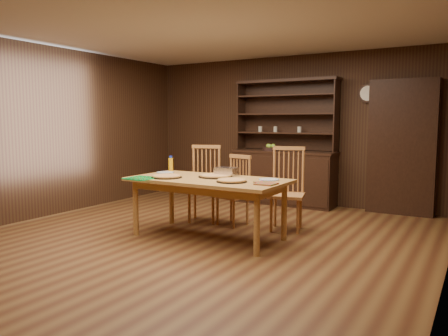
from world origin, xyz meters
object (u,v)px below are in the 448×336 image
Objects in this scene: chair_left at (205,181)px; juice_bottle at (171,164)px; chair_right at (287,186)px; chair_center at (236,188)px; dining_table at (208,185)px; china_hutch at (284,170)px.

chair_left is 5.02× the size of juice_bottle.
chair_center is at bearing 173.88° from chair_right.
chair_left is at bearing 125.74° from dining_table.
china_hutch is at bearing 99.47° from chair_right.
dining_table is at bearing -73.90° from chair_center.
china_hutch is at bearing 91.59° from dining_table.
chair_right is at bearing -14.62° from chair_left.
chair_center is 0.88× the size of chair_right.
china_hutch is 1.95× the size of chair_right.
china_hutch is 9.86× the size of juice_bottle.
juice_bottle reaches higher than dining_table.
dining_table is at bearing -141.29° from chair_right.
dining_table is 0.99m from chair_left.
china_hutch is 1.83m from chair_left.
chair_right reaches higher than dining_table.
chair_left is 1.26m from chair_right.
dining_table is at bearing -88.41° from china_hutch.
china_hutch is at bearing 70.17° from juice_bottle.
chair_left is (-0.50, -1.76, -0.01)m from china_hutch.
chair_left is 0.52m from chair_center.
chair_center is (-0.06, 0.81, -0.15)m from dining_table.
chair_right is 1.66m from juice_bottle.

